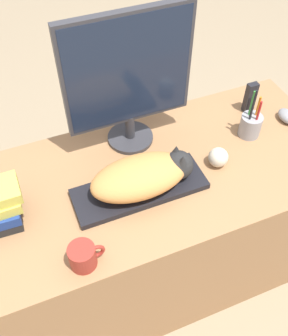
{
  "coord_description": "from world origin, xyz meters",
  "views": [
    {
      "loc": [
        -0.38,
        -0.53,
        1.86
      ],
      "look_at": [
        -0.04,
        0.31,
        0.82
      ],
      "focal_mm": 42.0,
      "sensor_mm": 36.0,
      "label": 1
    }
  ],
  "objects_px": {
    "keyboard": "(140,189)",
    "coffee_mug": "(83,256)",
    "phone": "(250,98)",
    "computer_mouse": "(287,116)",
    "cat": "(146,175)",
    "monitor": "(128,76)",
    "pen_cup": "(251,125)",
    "baseball": "(218,157)"
  },
  "relations": [
    {
      "from": "baseball",
      "to": "phone",
      "type": "height_order",
      "value": "phone"
    },
    {
      "from": "keyboard",
      "to": "coffee_mug",
      "type": "xyz_separation_m",
      "value": [
        -0.26,
        -0.2,
        0.03
      ]
    },
    {
      "from": "coffee_mug",
      "to": "monitor",
      "type": "bearing_deg",
      "value": 54.46
    },
    {
      "from": "computer_mouse",
      "to": "baseball",
      "type": "height_order",
      "value": "baseball"
    },
    {
      "from": "pen_cup",
      "to": "phone",
      "type": "distance_m",
      "value": 0.15
    },
    {
      "from": "pen_cup",
      "to": "phone",
      "type": "bearing_deg",
      "value": 59.4
    },
    {
      "from": "computer_mouse",
      "to": "phone",
      "type": "relative_size",
      "value": 0.68
    },
    {
      "from": "phone",
      "to": "monitor",
      "type": "bearing_deg",
      "value": 177.74
    },
    {
      "from": "pen_cup",
      "to": "baseball",
      "type": "distance_m",
      "value": 0.22
    },
    {
      "from": "pen_cup",
      "to": "baseball",
      "type": "xyz_separation_m",
      "value": [
        -0.2,
        -0.1,
        -0.01
      ]
    },
    {
      "from": "coffee_mug",
      "to": "computer_mouse",
      "type": "bearing_deg",
      "value": 18.09
    },
    {
      "from": "monitor",
      "to": "computer_mouse",
      "type": "xyz_separation_m",
      "value": [
        0.64,
        -0.14,
        -0.28
      ]
    },
    {
      "from": "keyboard",
      "to": "baseball",
      "type": "xyz_separation_m",
      "value": [
        0.32,
        0.01,
        0.03
      ]
    },
    {
      "from": "coffee_mug",
      "to": "pen_cup",
      "type": "relative_size",
      "value": 0.5
    },
    {
      "from": "computer_mouse",
      "to": "coffee_mug",
      "type": "xyz_separation_m",
      "value": [
        -0.96,
        -0.31,
        0.02
      ]
    },
    {
      "from": "cat",
      "to": "pen_cup",
      "type": "distance_m",
      "value": 0.5
    },
    {
      "from": "phone",
      "to": "computer_mouse",
      "type": "bearing_deg",
      "value": -45.53
    },
    {
      "from": "monitor",
      "to": "coffee_mug",
      "type": "distance_m",
      "value": 0.61
    },
    {
      "from": "monitor",
      "to": "pen_cup",
      "type": "distance_m",
      "value": 0.54
    },
    {
      "from": "computer_mouse",
      "to": "coffee_mug",
      "type": "relative_size",
      "value": 0.81
    },
    {
      "from": "cat",
      "to": "pen_cup",
      "type": "bearing_deg",
      "value": 12.13
    },
    {
      "from": "monitor",
      "to": "computer_mouse",
      "type": "relative_size",
      "value": 5.87
    },
    {
      "from": "keyboard",
      "to": "computer_mouse",
      "type": "bearing_deg",
      "value": 9.58
    },
    {
      "from": "coffee_mug",
      "to": "baseball",
      "type": "xyz_separation_m",
      "value": [
        0.58,
        0.21,
        -0.0
      ]
    },
    {
      "from": "phone",
      "to": "keyboard",
      "type": "bearing_deg",
      "value": -158.25
    },
    {
      "from": "monitor",
      "to": "computer_mouse",
      "type": "distance_m",
      "value": 0.71
    },
    {
      "from": "monitor",
      "to": "pen_cup",
      "type": "height_order",
      "value": "monitor"
    },
    {
      "from": "monitor",
      "to": "baseball",
      "type": "bearing_deg",
      "value": -44.17
    },
    {
      "from": "coffee_mug",
      "to": "pen_cup",
      "type": "height_order",
      "value": "pen_cup"
    },
    {
      "from": "monitor",
      "to": "phone",
      "type": "xyz_separation_m",
      "value": [
        0.53,
        -0.02,
        -0.23
      ]
    },
    {
      "from": "cat",
      "to": "computer_mouse",
      "type": "height_order",
      "value": "cat"
    },
    {
      "from": "keyboard",
      "to": "phone",
      "type": "xyz_separation_m",
      "value": [
        0.59,
        0.24,
        0.05
      ]
    },
    {
      "from": "keyboard",
      "to": "monitor",
      "type": "height_order",
      "value": "monitor"
    },
    {
      "from": "cat",
      "to": "phone",
      "type": "relative_size",
      "value": 2.76
    },
    {
      "from": "computer_mouse",
      "to": "monitor",
      "type": "bearing_deg",
      "value": 167.91
    },
    {
      "from": "coffee_mug",
      "to": "cat",
      "type": "bearing_deg",
      "value": 34.81
    },
    {
      "from": "monitor",
      "to": "keyboard",
      "type": "bearing_deg",
      "value": -103.91
    },
    {
      "from": "cat",
      "to": "coffee_mug",
      "type": "distance_m",
      "value": 0.35
    },
    {
      "from": "keyboard",
      "to": "baseball",
      "type": "distance_m",
      "value": 0.32
    },
    {
      "from": "cat",
      "to": "coffee_mug",
      "type": "bearing_deg",
      "value": -145.19
    },
    {
      "from": "baseball",
      "to": "phone",
      "type": "relative_size",
      "value": 0.55
    },
    {
      "from": "pen_cup",
      "to": "phone",
      "type": "height_order",
      "value": "pen_cup"
    }
  ]
}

